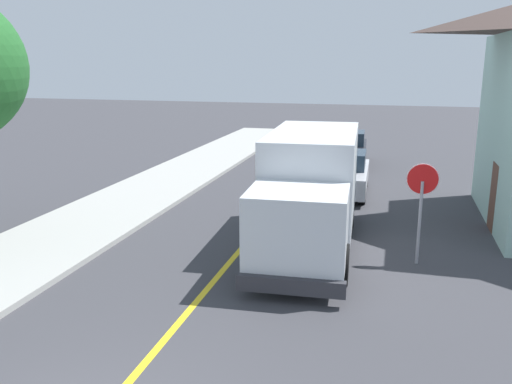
{
  "coord_description": "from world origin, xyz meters",
  "views": [
    {
      "loc": [
        4.01,
        -5.17,
        5.17
      ],
      "look_at": [
        0.15,
        9.56,
        1.4
      ],
      "focal_mm": 37.5,
      "sensor_mm": 36.0,
      "label": 1
    }
  ],
  "objects_px": {
    "parked_car_mid": "(348,149)",
    "parked_car_near": "(344,174)",
    "stop_sign": "(422,194)",
    "box_truck": "(310,186)"
  },
  "relations": [
    {
      "from": "stop_sign",
      "to": "box_truck",
      "type": "bearing_deg",
      "value": 167.85
    },
    {
      "from": "parked_car_mid",
      "to": "box_truck",
      "type": "bearing_deg",
      "value": -89.66
    },
    {
      "from": "parked_car_mid",
      "to": "stop_sign",
      "type": "relative_size",
      "value": 1.69
    },
    {
      "from": "parked_car_near",
      "to": "parked_car_mid",
      "type": "relative_size",
      "value": 0.99
    },
    {
      "from": "parked_car_mid",
      "to": "parked_car_near",
      "type": "bearing_deg",
      "value": -86.07
    },
    {
      "from": "box_truck",
      "to": "parked_car_near",
      "type": "bearing_deg",
      "value": 86.88
    },
    {
      "from": "stop_sign",
      "to": "parked_car_near",
      "type": "bearing_deg",
      "value": 110.11
    },
    {
      "from": "parked_car_mid",
      "to": "stop_sign",
      "type": "distance_m",
      "value": 13.69
    },
    {
      "from": "parked_car_mid",
      "to": "stop_sign",
      "type": "bearing_deg",
      "value": -77.21
    },
    {
      "from": "parked_car_near",
      "to": "parked_car_mid",
      "type": "distance_m",
      "value": 6.24
    }
  ]
}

